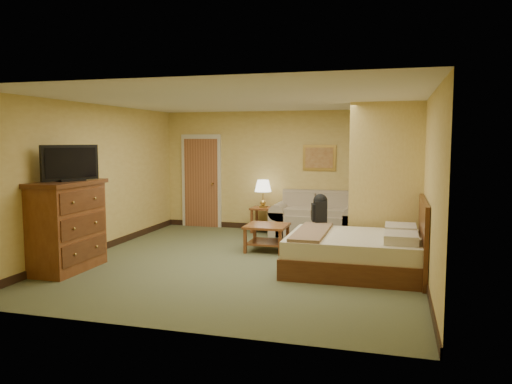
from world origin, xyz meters
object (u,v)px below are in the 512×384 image
(dresser, at_px, (67,225))
(loveseat, at_px, (316,221))
(coffee_table, at_px, (267,232))
(bed, at_px, (360,252))

(dresser, bearing_deg, loveseat, 49.55)
(coffee_table, height_order, bed, bed)
(loveseat, xyz_separation_m, dresser, (-3.21, -3.77, 0.39))
(bed, bearing_deg, loveseat, 112.02)
(coffee_table, xyz_separation_m, bed, (1.70, -1.02, -0.03))
(coffee_table, bearing_deg, dresser, -140.79)
(dresser, bearing_deg, coffee_table, 39.21)
(dresser, distance_m, bed, 4.45)
(loveseat, relative_size, dresser, 1.33)
(loveseat, xyz_separation_m, coffee_table, (-0.62, -1.65, 0.04))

